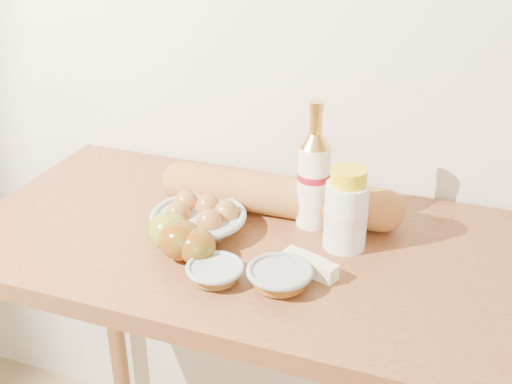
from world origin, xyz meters
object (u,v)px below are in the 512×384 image
cream_bottle (346,211)px  egg_bowl (200,219)px  table (261,291)px  baguette (278,195)px  bourbon_bottle (314,177)px

cream_bottle → egg_bowl: cream_bottle is taller
table → baguette: size_ratio=2.26×
bourbon_bottle → cream_bottle: 0.11m
table → egg_bowl: egg_bowl is taller
cream_bottle → egg_bowl: (-0.29, -0.05, -0.05)m
table → bourbon_bottle: size_ratio=4.53×
egg_bowl → baguette: 0.18m
baguette → egg_bowl: bearing=-137.7°
table → bourbon_bottle: (0.08, 0.10, 0.23)m
egg_bowl → baguette: baguette is taller
cream_bottle → baguette: size_ratio=0.31×
bourbon_bottle → cream_bottle: size_ratio=1.61×
cream_bottle → baguette: (-0.16, 0.08, -0.03)m
table → cream_bottle: cream_bottle is taller
bourbon_bottle → cream_bottle: bearing=-19.3°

